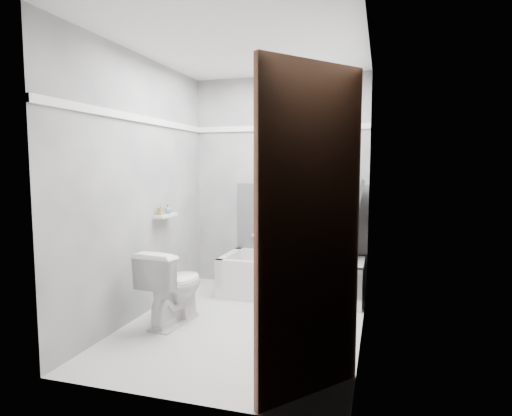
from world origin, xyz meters
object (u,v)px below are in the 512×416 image
at_px(toilet, 173,286).
at_px(soap_bottle_b, 168,209).
at_px(office_chair, 316,232).
at_px(bathtub, 292,277).
at_px(soap_bottle_a, 161,210).
at_px(door, 350,244).

relative_size(toilet, soap_bottle_b, 6.62).
height_order(office_chair, soap_bottle_b, office_chair).
xyz_separation_m(bathtub, soap_bottle_a, (-1.17, -0.69, 0.76)).
bearing_deg(bathtub, soap_bottle_b, -154.91).
height_order(door, soap_bottle_b, door).
xyz_separation_m(door, soap_bottle_b, (-1.92, 1.66, -0.04)).
distance_m(bathtub, door, 2.46).
xyz_separation_m(bathtub, door, (0.75, -2.21, 0.79)).
relative_size(office_chair, door, 0.58).
relative_size(office_chair, toilet, 1.71).
bearing_deg(soap_bottle_a, soap_bottle_b, 90.00).
bearing_deg(soap_bottle_a, office_chair, 26.33).
height_order(bathtub, office_chair, office_chair).
xyz_separation_m(office_chair, door, (0.50, -2.23, 0.30)).
bearing_deg(soap_bottle_b, bathtub, 25.09).
xyz_separation_m(bathtub, toilet, (-0.85, -1.08, 0.12)).
distance_m(bathtub, toilet, 1.38).
distance_m(office_chair, toilet, 1.60).
relative_size(office_chair, soap_bottle_b, 11.29).
distance_m(bathtub, soap_bottle_a, 1.55).
bearing_deg(soap_bottle_b, soap_bottle_a, -90.00).
bearing_deg(door, soap_bottle_b, 139.12).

